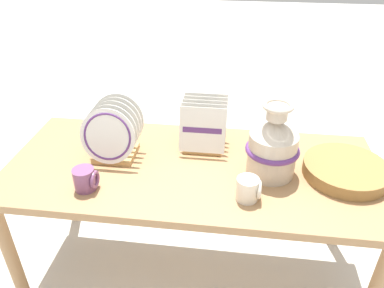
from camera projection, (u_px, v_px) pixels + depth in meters
name	position (u px, v px, depth m)	size (l,w,h in m)	color
ground_plane	(192.00, 269.00, 1.94)	(14.00, 14.00, 0.00)	beige
display_table	(192.00, 179.00, 1.63)	(1.58, 0.69, 0.65)	#9E754C
ceramic_vase	(273.00, 145.00, 1.48)	(0.22, 0.22, 0.32)	beige
dish_rack_round_plates	(113.00, 135.00, 1.60)	(0.23, 0.22, 0.25)	tan
dish_rack_square_plates	(204.00, 129.00, 1.69)	(0.20, 0.21, 0.22)	tan
wicker_charger_stack	(346.00, 170.00, 1.52)	(0.34, 0.34, 0.05)	olive
mug_cream_glaze	(249.00, 189.00, 1.39)	(0.09, 0.08, 0.09)	silver
mug_plum_glaze	(86.00, 179.00, 1.44)	(0.09, 0.08, 0.09)	#7A4770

